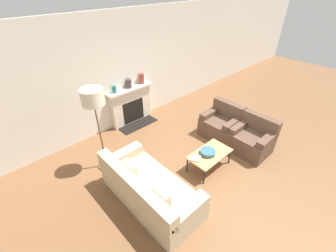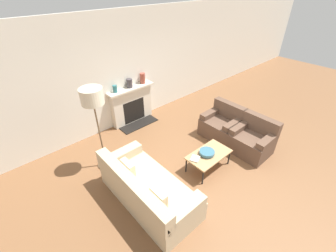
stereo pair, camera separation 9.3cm
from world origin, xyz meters
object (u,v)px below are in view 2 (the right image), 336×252
object	(u,v)px
mantel_vase_center_right	(143,78)
coffee_table	(209,155)
fireplace	(132,105)
mantel_vase_left	(115,89)
mantel_vase_center_left	(130,83)
couch	(147,190)
armchair_near	(252,140)
armchair_far	(222,125)
floor_lamp	(93,102)
book	(195,159)
bowl	(207,152)

from	to	relation	value
mantel_vase_center_right	coffee_table	bearing A→B (deg)	-96.72
fireplace	mantel_vase_left	world-z (taller)	mantel_vase_left
mantel_vase_center_left	mantel_vase_center_right	distance (m)	0.42
coffee_table	mantel_vase_center_right	xyz separation A→B (m)	(0.32, 2.68, 0.81)
couch	coffee_table	bearing A→B (deg)	-97.06
armchair_near	armchair_far	xyz separation A→B (m)	(0.00, 0.86, 0.00)
mantel_vase_left	mantel_vase_center_left	world-z (taller)	mantel_vase_center_left
mantel_vase_left	mantel_vase_center_right	world-z (taller)	mantel_vase_center_right
mantel_vase_center_right	fireplace	bearing A→B (deg)	-177.93
fireplace	mantel_vase_left	bearing A→B (deg)	178.00
armchair_near	floor_lamp	xyz separation A→B (m)	(-2.80, 1.87, 1.24)
armchair_near	couch	bearing A→B (deg)	-100.38
coffee_table	floor_lamp	size ratio (longest dim) A/B	0.52
fireplace	mantel_vase_left	size ratio (longest dim) A/B	7.35
book	couch	bearing A→B (deg)	150.95
coffee_table	mantel_vase_left	distance (m)	2.84
fireplace	floor_lamp	world-z (taller)	floor_lamp
mantel_vase_left	coffee_table	bearing A→B (deg)	-78.48
armchair_far	mantel_vase_center_right	bearing A→B (deg)	-157.53
floor_lamp	mantel_vase_center_right	xyz separation A→B (m)	(1.92, 1.11, -0.39)
bowl	couch	bearing A→B (deg)	173.76
fireplace	couch	distance (m)	2.85
fireplace	couch	xyz separation A→B (m)	(-1.39, -2.47, -0.20)
bowl	floor_lamp	xyz separation A→B (m)	(-1.56, 1.54, 1.12)
coffee_table	mantel_vase_center_right	size ratio (longest dim) A/B	3.40
armchair_near	coffee_table	distance (m)	1.23
fireplace	book	size ratio (longest dim) A/B	5.19
floor_lamp	fireplace	bearing A→B (deg)	36.28
couch	coffee_table	xyz separation A→B (m)	(1.50, -0.19, 0.06)
armchair_near	armchair_far	bearing A→B (deg)	180.00
mantel_vase_left	mantel_vase_center_right	bearing A→B (deg)	-0.00
armchair_near	armchair_far	distance (m)	0.86
bowl	mantel_vase_left	world-z (taller)	mantel_vase_left
armchair_near	floor_lamp	distance (m)	3.59
book	mantel_vase_center_left	distance (m)	2.70
armchair_far	mantel_vase_left	bearing A→B (deg)	-140.67
mantel_vase_left	floor_lamp	bearing A→B (deg)	-133.53
couch	armchair_far	bearing A→B (deg)	-82.22
armchair_far	mantel_vase_center_right	world-z (taller)	mantel_vase_center_right
armchair_far	mantel_vase_left	xyz separation A→B (m)	(-1.74, 2.12, 0.80)
coffee_table	mantel_vase_center_right	world-z (taller)	mantel_vase_center_right
floor_lamp	mantel_vase_center_left	distance (m)	1.91
mantel_vase_left	book	bearing A→B (deg)	-85.32
couch	armchair_far	size ratio (longest dim) A/B	2.22
floor_lamp	mantel_vase_left	xyz separation A→B (m)	(1.06, 1.11, -0.44)
book	mantel_vase_center_left	world-z (taller)	mantel_vase_center_left
coffee_table	armchair_near	bearing A→B (deg)	-14.45
couch	floor_lamp	bearing A→B (deg)	4.24
mantel_vase_center_left	mantel_vase_center_right	bearing A→B (deg)	-0.00
mantel_vase_left	fireplace	bearing A→B (deg)	-2.00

